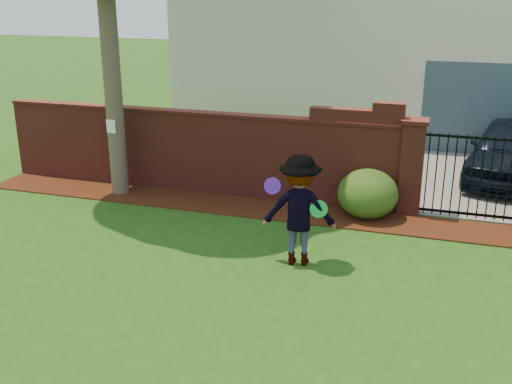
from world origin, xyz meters
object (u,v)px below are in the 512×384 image
(frisbee_green, at_px, (319,209))
(car, at_px, (508,153))
(frisbee_purple, at_px, (272,186))
(man, at_px, (299,211))

(frisbee_green, bearing_deg, car, 60.88)
(frisbee_purple, bearing_deg, car, 56.19)
(frisbee_green, bearing_deg, man, 171.25)
(man, relative_size, frisbee_purple, 6.86)
(car, height_order, man, man)
(frisbee_purple, bearing_deg, frisbee_green, 9.25)
(car, relative_size, man, 2.22)
(man, bearing_deg, frisbee_green, 162.36)
(man, distance_m, frisbee_green, 0.34)
(frisbee_purple, relative_size, frisbee_green, 0.94)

